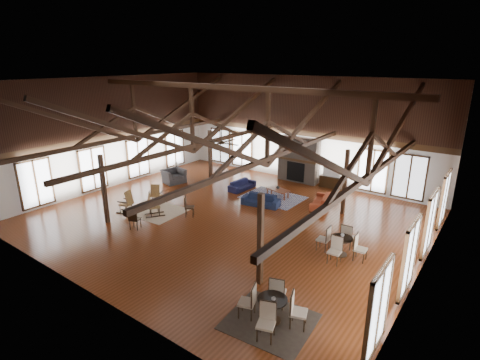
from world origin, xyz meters
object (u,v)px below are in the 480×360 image
Objects in this scene: sofa_orange at (321,201)px; cafe_table_far at (341,243)px; cafe_table_near at (272,306)px; coffee_table at (278,190)px; sofa_navy_front at (261,200)px; tv_console at (332,182)px; armchair at (174,176)px; sofa_navy_left at (242,185)px.

cafe_table_far is (2.64, -4.05, 0.21)m from sofa_orange.
cafe_table_near is (2.52, -8.66, 0.22)m from sofa_orange.
sofa_orange is at bearing 123.07° from cafe_table_far.
cafe_table_far is at bearing -23.76° from coffee_table.
sofa_navy_front is 4.92m from tv_console.
armchair is 9.01m from tv_console.
sofa_orange is at bearing -65.47° from armchair.
cafe_table_far reaches higher than sofa_orange.
armchair is at bearing 112.76° from sofa_navy_left.
sofa_orange is 4.84m from cafe_table_far.
sofa_navy_left is 0.91× the size of sofa_orange.
sofa_orange is (2.41, 1.67, 0.00)m from sofa_navy_front.
cafe_table_near is (4.93, -6.99, 0.22)m from sofa_navy_front.
cafe_table_far reaches higher than sofa_navy_left.
cafe_table_far reaches higher than sofa_navy_front.
armchair is 13.03m from cafe_table_near.
armchair is 11.35m from cafe_table_far.
sofa_orange is 1.01× the size of cafe_table_far.
tv_console is (-3.32, 6.98, -0.16)m from cafe_table_far.
cafe_table_near is at bearing -64.85° from sofa_navy_front.
coffee_table is at bearing -117.18° from tv_console.
coffee_table is at bearing 142.14° from cafe_table_far.
tv_console reaches higher than sofa_navy_front.
sofa_orange is at bearing 19.33° from coffee_table.
sofa_navy_front is 1.09× the size of sofa_navy_left.
sofa_orange reaches higher than coffee_table.
cafe_table_far is 1.42× the size of tv_console.
cafe_table_near reaches higher than sofa_navy_left.
armchair reaches higher than tv_console.
armchair is at bearing -149.50° from tv_console.
coffee_table is at bearing 119.71° from cafe_table_near.
sofa_orange is at bearing -76.81° from tv_console.
coffee_table is 6.26m from cafe_table_far.
cafe_table_far is at bearing 88.56° from cafe_table_near.
sofa_orange is at bearing 106.23° from cafe_table_near.
armchair is at bearing -92.70° from sofa_orange.
tv_console is (1.72, 4.61, 0.05)m from sofa_navy_front.
coffee_table is (2.24, 0.06, 0.15)m from sofa_navy_left.
coffee_table is at bearing -85.19° from sofa_navy_left.
sofa_navy_left is 4.15m from armchair.
cafe_table_far is at bearing 19.38° from sofa_orange.
cafe_table_near is 1.05× the size of cafe_table_far.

